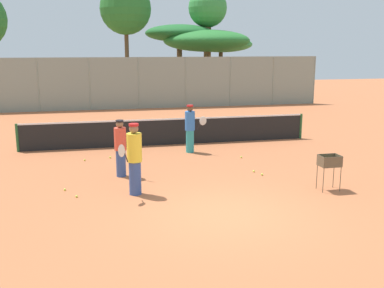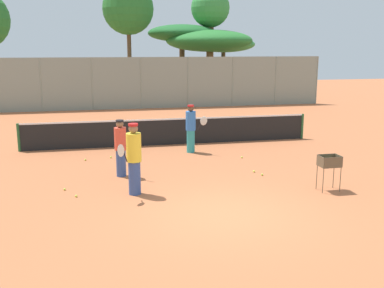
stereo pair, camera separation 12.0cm
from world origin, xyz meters
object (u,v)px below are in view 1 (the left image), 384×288
Objects in this scene: player_red_cap at (121,147)px; player_yellow_shirt at (134,158)px; tennis_net at (169,131)px; parked_car at (171,93)px; ball_cart at (329,164)px; player_white_outfit at (190,128)px.

player_yellow_shirt reaches higher than player_red_cap.
parked_car is at bearing 79.67° from tennis_net.
parked_car is at bearing -153.29° from player_yellow_shirt.
parked_car is (2.57, 14.11, 0.10)m from tennis_net.
tennis_net is at bearing 105.40° from player_red_cap.
ball_cart is (5.46, -2.61, -0.15)m from player_red_cap.
tennis_net is at bearing 152.76° from player_white_outfit.
player_white_outfit is 3.81m from player_red_cap.
ball_cart is at bearing 17.62° from player_red_cap.
player_white_outfit reaches higher than player_red_cap.
player_yellow_shirt reaches higher than ball_cart.
parked_car is (4.75, 18.26, -0.24)m from player_red_cap.
player_red_cap is (-2.73, -2.65, -0.02)m from player_white_outfit.
player_yellow_shirt is 1.95× the size of ball_cart.
player_white_outfit is 0.93× the size of player_yellow_shirt.
player_red_cap is 6.05m from ball_cart.
tennis_net is at bearing -158.68° from player_yellow_shirt.
player_yellow_shirt reaches higher than parked_car.
tennis_net is at bearing 115.89° from ball_cart.
player_red_cap reaches higher than ball_cart.
tennis_net is 7.51m from ball_cart.
tennis_net is 4.69m from player_red_cap.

